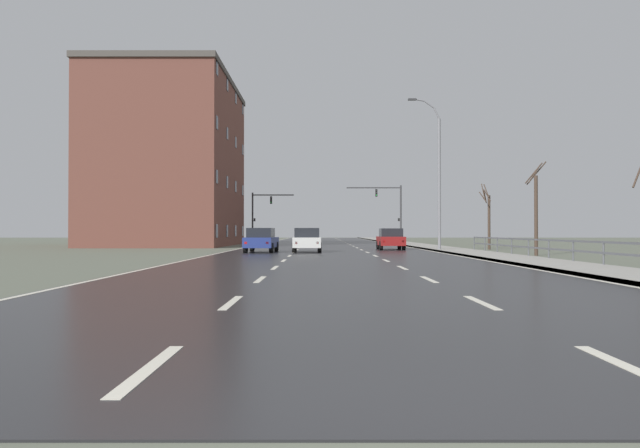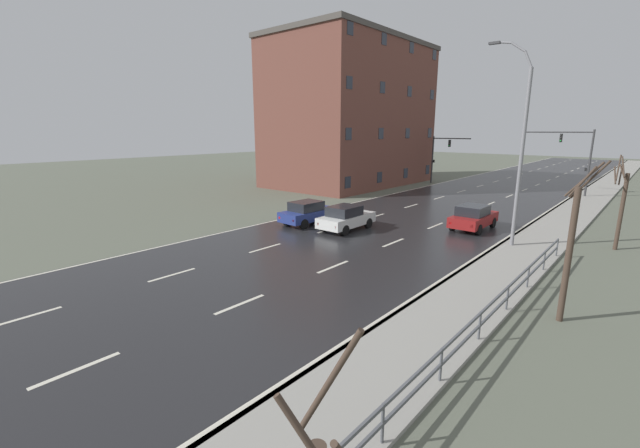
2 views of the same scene
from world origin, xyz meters
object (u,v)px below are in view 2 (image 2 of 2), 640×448
object	(u,v)px
traffic_signal_left	(439,153)
car_near_left	(346,218)
street_lamp_midground	(519,149)
car_distant	(308,212)
car_mid_centre	(473,217)
traffic_signal_right	(577,152)
brick_building	(351,114)

from	to	relation	value
traffic_signal_left	car_near_left	bearing A→B (deg)	-77.68
street_lamp_midground	car_near_left	distance (m)	10.40
traffic_signal_left	car_distant	distance (m)	26.07
car_near_left	car_distant	xyz separation A→B (m)	(-2.93, -0.32, 0.00)
car_distant	car_mid_centre	bearing A→B (deg)	35.45
car_distant	car_mid_centre	world-z (taller)	same
traffic_signal_right	car_mid_centre	world-z (taller)	traffic_signal_right
car_distant	brick_building	bearing A→B (deg)	121.98
brick_building	traffic_signal_left	bearing A→B (deg)	40.64
brick_building	car_near_left	bearing A→B (deg)	-54.18
car_near_left	car_distant	world-z (taller)	same
car_near_left	car_mid_centre	bearing A→B (deg)	41.12
traffic_signal_right	car_distant	distance (m)	27.84
car_near_left	car_mid_centre	size ratio (longest dim) A/B	1.00
traffic_signal_left	brick_building	xyz separation A→B (m)	(-7.91, -6.79, 4.31)
traffic_signal_right	traffic_signal_left	bearing A→B (deg)	177.77
car_near_left	brick_building	xyz separation A→B (m)	(-13.47, 18.67, 7.13)
traffic_signal_left	car_near_left	distance (m)	26.22
traffic_signal_right	brick_building	xyz separation A→B (m)	(-21.80, -6.25, 3.77)
brick_building	street_lamp_midground	bearing A→B (deg)	-35.27
traffic_signal_right	brick_building	distance (m)	22.99
traffic_signal_left	brick_building	world-z (taller)	brick_building
street_lamp_midground	brick_building	bearing A→B (deg)	144.73
street_lamp_midground	traffic_signal_left	world-z (taller)	street_lamp_midground
traffic_signal_right	car_mid_centre	size ratio (longest dim) A/B	1.52
street_lamp_midground	brick_building	size ratio (longest dim) A/B	0.55
car_mid_centre	brick_building	world-z (taller)	brick_building
street_lamp_midground	car_mid_centre	size ratio (longest dim) A/B	2.59
traffic_signal_left	car_near_left	xyz separation A→B (m)	(5.56, -25.46, -2.81)
street_lamp_midground	car_distant	distance (m)	13.08
traffic_signal_left	car_near_left	world-z (taller)	traffic_signal_left
street_lamp_midground	traffic_signal_left	bearing A→B (deg)	122.69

